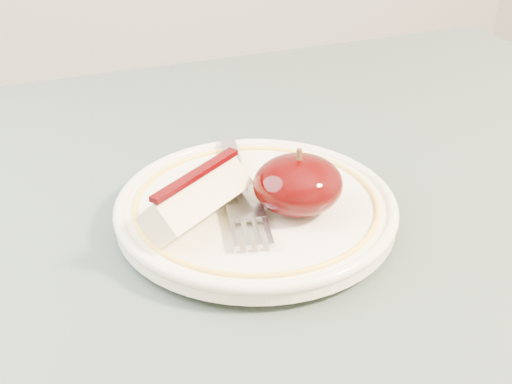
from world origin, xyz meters
name	(u,v)px	position (x,y,z in m)	size (l,w,h in m)	color
plate	(256,208)	(0.00, 0.10, 0.76)	(0.21, 0.21, 0.02)	#ECE4C6
apple_half	(298,184)	(0.03, 0.08, 0.79)	(0.07, 0.06, 0.05)	black
apple_wedge	(197,199)	(-0.05, 0.09, 0.79)	(0.09, 0.08, 0.04)	beige
fork	(240,190)	(-0.01, 0.11, 0.77)	(0.05, 0.16, 0.00)	#96999E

